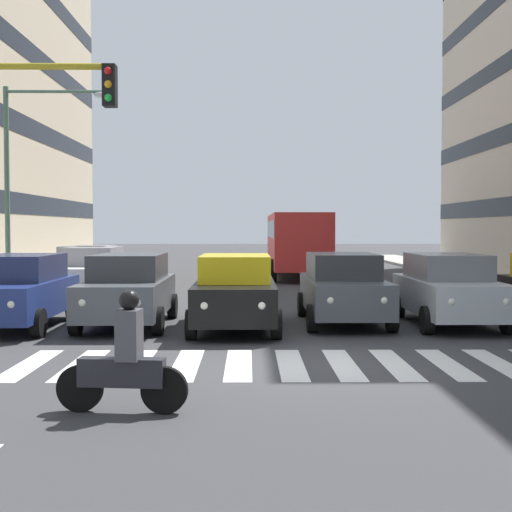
# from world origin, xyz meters

# --- Properties ---
(ground_plane) EXTENTS (180.00, 180.00, 0.00)m
(ground_plane) POSITION_xyz_m (0.00, 0.00, 0.00)
(ground_plane) COLOR #38383A
(crosswalk_markings) EXTENTS (10.35, 2.80, 0.01)m
(crosswalk_markings) POSITION_xyz_m (-0.00, 0.00, 0.00)
(crosswalk_markings) COLOR silver
(crosswalk_markings) RESTS_ON ground_plane
(car_1) EXTENTS (2.02, 4.44, 1.72)m
(car_1) POSITION_xyz_m (-3.65, -4.81, 0.89)
(car_1) COLOR #B2B7BC
(car_1) RESTS_ON ground_plane
(car_2) EXTENTS (2.02, 4.44, 1.72)m
(car_2) POSITION_xyz_m (-1.15, -5.13, 0.89)
(car_2) COLOR #474C51
(car_2) RESTS_ON ground_plane
(car_3) EXTENTS (2.02, 4.44, 1.72)m
(car_3) POSITION_xyz_m (1.49, -4.16, 0.89)
(car_3) COLOR black
(car_3) RESTS_ON ground_plane
(car_4) EXTENTS (2.02, 4.44, 1.72)m
(car_4) POSITION_xyz_m (4.06, -4.76, 0.89)
(car_4) COLOR #474C51
(car_4) RESTS_ON ground_plane
(car_5) EXTENTS (2.02, 4.44, 1.72)m
(car_5) POSITION_xyz_m (6.58, -4.44, 0.89)
(car_5) COLOR navy
(car_5) RESTS_ON ground_plane
(car_row2_0) EXTENTS (2.02, 4.44, 1.72)m
(car_row2_0) POSITION_xyz_m (6.33, -11.12, 0.89)
(car_row2_0) COLOR silver
(car_row2_0) RESTS_ON ground_plane
(car_row2_1) EXTENTS (2.02, 4.44, 1.72)m
(car_row2_1) POSITION_xyz_m (6.91, -12.80, 0.89)
(car_row2_1) COLOR silver
(car_row2_1) RESTS_ON ground_plane
(bus_behind_traffic) EXTENTS (2.78, 10.50, 3.00)m
(bus_behind_traffic) POSITION_xyz_m (-1.15, -21.92, 1.86)
(bus_behind_traffic) COLOR red
(bus_behind_traffic) RESTS_ON ground_plane
(motorcycle_with_rider) EXTENTS (1.70, 0.39, 1.57)m
(motorcycle_with_rider) POSITION_xyz_m (2.76, 3.11, 0.65)
(motorcycle_with_rider) COLOR black
(motorcycle_with_rider) RESTS_ON ground_plane
(street_lamp_right) EXTENTS (3.38, 0.28, 6.62)m
(street_lamp_right) POSITION_xyz_m (8.17, -10.13, 4.29)
(street_lamp_right) COLOR #4C6B56
(street_lamp_right) RESTS_ON sidewalk_right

